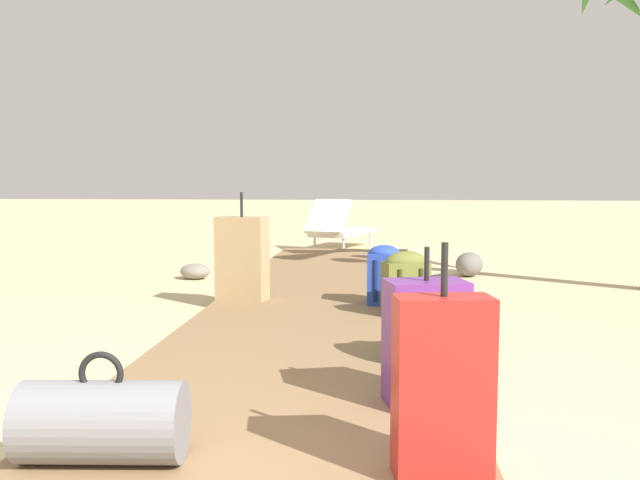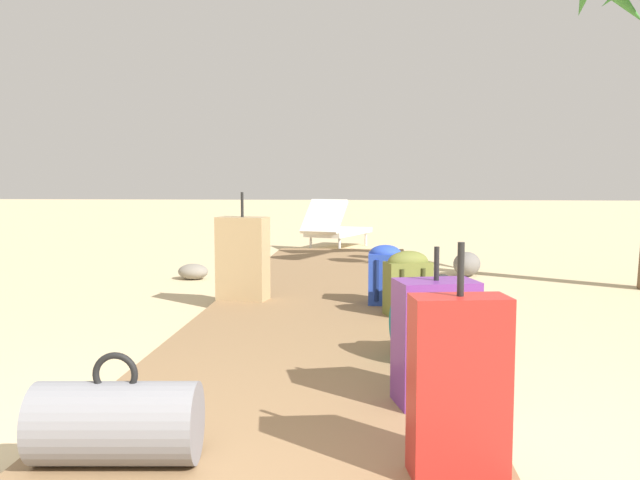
{
  "view_description": "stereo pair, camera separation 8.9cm",
  "coord_description": "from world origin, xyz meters",
  "views": [
    {
      "loc": [
        0.46,
        -1.49,
        1.11
      ],
      "look_at": [
        -0.06,
        4.54,
        0.55
      ],
      "focal_mm": 37.29,
      "sensor_mm": 36.0,
      "label": 1
    },
    {
      "loc": [
        0.37,
        -1.5,
        1.11
      ],
      "look_at": [
        -0.06,
        4.54,
        0.55
      ],
      "focal_mm": 37.29,
      "sensor_mm": 36.0,
      "label": 2
    }
  ],
  "objects": [
    {
      "name": "duffel_bag_grey",
      "position": [
        -0.53,
        0.77,
        0.23
      ],
      "size": [
        0.61,
        0.34,
        0.41
      ],
      "color": "slate",
      "rests_on": "boardwalk"
    },
    {
      "name": "backpack_blue",
      "position": [
        0.52,
        3.96,
        0.34
      ],
      "size": [
        0.28,
        0.28,
        0.49
      ],
      "color": "#2847B7",
      "rests_on": "boardwalk"
    },
    {
      "name": "suitcase_purple",
      "position": [
        0.69,
        1.51,
        0.37
      ],
      "size": [
        0.4,
        0.31,
        0.72
      ],
      "color": "#6B2D84",
      "rests_on": "boardwalk"
    },
    {
      "name": "rock_right_near",
      "position": [
        1.51,
        6.13,
        0.14
      ],
      "size": [
        0.44,
        0.49,
        0.28
      ],
      "primitive_type": "ellipsoid",
      "rotation": [
        0.0,
        0.0,
        1.14
      ],
      "color": "slate",
      "rests_on": "ground"
    },
    {
      "name": "lounge_chair",
      "position": [
        -0.12,
        8.96,
        0.33
      ],
      "size": [
        1.11,
        1.65,
        0.79
      ],
      "color": "white",
      "rests_on": "ground"
    },
    {
      "name": "backpack_olive",
      "position": [
        0.68,
        3.51,
        0.34
      ],
      "size": [
        0.38,
        0.28,
        0.49
      ],
      "color": "olive",
      "rests_on": "boardwalk"
    },
    {
      "name": "boardwalk",
      "position": [
        0.0,
        4.13,
        0.04
      ],
      "size": [
        1.81,
        8.26,
        0.08
      ],
      "primitive_type": "cube",
      "color": "olive",
      "rests_on": "ground"
    },
    {
      "name": "duffel_bag_teal",
      "position": [
        0.8,
        2.31,
        0.27
      ],
      "size": [
        0.59,
        0.51,
        0.49
      ],
      "color": "#197A7F",
      "rests_on": "boardwalk"
    },
    {
      "name": "suitcase_red",
      "position": [
        0.69,
        0.76,
        0.4
      ],
      "size": [
        0.35,
        0.21,
        0.82
      ],
      "color": "red",
      "rests_on": "boardwalk"
    },
    {
      "name": "rock_left_far",
      "position": [
        -1.55,
        5.66,
        0.09
      ],
      "size": [
        0.39,
        0.35,
        0.17
      ],
      "primitive_type": "ellipsoid",
      "rotation": [
        0.0,
        0.0,
        1.37
      ],
      "color": "gray",
      "rests_on": "ground"
    },
    {
      "name": "suitcase_tan",
      "position": [
        -0.68,
        4.06,
        0.43
      ],
      "size": [
        0.45,
        0.29,
        0.92
      ],
      "color": "tan",
      "rests_on": "boardwalk"
    },
    {
      "name": "ground_plane",
      "position": [
        0.0,
        3.3,
        0.0
      ],
      "size": [
        60.0,
        60.0,
        0.0
      ],
      "primitive_type": "plane",
      "color": "#D1BA8C"
    }
  ]
}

